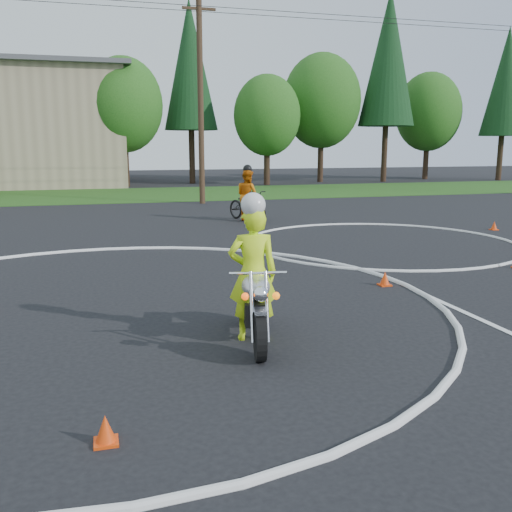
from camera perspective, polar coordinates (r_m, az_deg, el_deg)
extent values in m
plane|color=black|center=(7.82, -13.72, -11.09)|extent=(120.00, 120.00, 0.00)
cube|color=#1E4714|center=(34.38, -15.49, 5.86)|extent=(120.00, 10.00, 0.02)
torus|color=silver|center=(10.66, -14.36, -5.06)|extent=(12.12, 12.12, 0.12)
torus|color=silver|center=(17.54, 12.23, 1.32)|extent=(8.10, 8.10, 0.10)
cylinder|color=black|center=(7.82, 0.39, -8.07)|extent=(0.26, 0.70, 0.69)
cylinder|color=black|center=(9.34, -0.57, -4.86)|extent=(0.26, 0.70, 0.69)
cube|color=black|center=(8.60, -0.17, -5.48)|extent=(0.43, 0.68, 0.34)
ellipsoid|color=silver|center=(8.26, -0.03, -3.04)|extent=(0.54, 0.79, 0.32)
cube|color=black|center=(8.82, -0.37, -2.43)|extent=(0.42, 0.73, 0.11)
cylinder|color=silver|center=(7.77, -0.43, -5.09)|extent=(0.12, 0.41, 0.92)
cylinder|color=silver|center=(7.79, 1.09, -5.05)|extent=(0.12, 0.41, 0.92)
cube|color=silver|center=(7.68, 0.41, -5.55)|extent=(0.20, 0.28, 0.06)
cylinder|color=white|center=(7.86, 0.20, -1.71)|extent=(0.79, 0.19, 0.04)
sphere|color=white|center=(7.53, 0.48, -3.83)|extent=(0.21, 0.21, 0.21)
sphere|color=#FF4E0C|center=(7.54, -1.09, -4.07)|extent=(0.10, 0.10, 0.10)
sphere|color=orange|center=(7.58, 2.02, -4.00)|extent=(0.10, 0.10, 0.10)
cylinder|color=white|center=(9.08, 0.73, -5.32)|extent=(0.26, 0.92, 0.09)
imported|color=#D4FF1A|center=(8.49, -0.32, -1.82)|extent=(0.81, 0.61, 2.02)
sphere|color=silver|center=(8.27, -0.29, 5.13)|extent=(0.36, 0.36, 0.36)
imported|color=black|center=(22.13, -0.85, 5.08)|extent=(1.59, 2.37, 1.18)
imported|color=#D3670B|center=(22.09, -0.85, 6.09)|extent=(1.06, 1.17, 1.96)
sphere|color=black|center=(22.03, -0.86, 8.70)|extent=(0.34, 0.34, 0.34)
cone|color=#EA3F0C|center=(21.38, 22.71, 2.82)|extent=(0.22, 0.22, 0.30)
cube|color=#EA3F0C|center=(21.39, 22.69, 2.46)|extent=(0.24, 0.24, 0.03)
cone|color=#EA3F0C|center=(12.24, 12.76, -2.21)|extent=(0.22, 0.22, 0.30)
cube|color=#EA3F0C|center=(12.27, 12.74, -2.83)|extent=(0.24, 0.24, 0.03)
cone|color=#EA3F0C|center=(6.05, -14.82, -16.42)|extent=(0.22, 0.22, 0.30)
cube|color=#EA3F0C|center=(6.12, -14.76, -17.54)|extent=(0.24, 0.24, 0.03)
cylinder|color=#382619|center=(41.33, -12.89, 9.03)|extent=(0.44, 0.44, 3.24)
ellipsoid|color=#1E5116|center=(41.40, -13.13, 14.52)|extent=(5.40, 5.40, 6.48)
cylinder|color=#382619|center=(43.85, -6.42, 9.81)|extent=(0.44, 0.44, 3.96)
cone|color=black|center=(44.21, -6.62, 18.47)|extent=(3.96, 3.96, 9.35)
cylinder|color=#382619|center=(42.07, 1.10, 9.09)|extent=(0.44, 0.44, 2.88)
ellipsoid|color=#1E5116|center=(42.10, 1.11, 13.89)|extent=(4.80, 4.80, 5.76)
cylinder|color=#382619|center=(45.62, 6.47, 9.63)|extent=(0.44, 0.44, 3.60)
ellipsoid|color=#1E5116|center=(45.72, 6.59, 15.15)|extent=(6.00, 6.00, 7.20)
cylinder|color=#382619|center=(46.83, 12.71, 9.91)|extent=(0.44, 0.44, 4.32)
cone|color=black|center=(47.27, 13.10, 18.74)|extent=(4.32, 4.32, 10.20)
cylinder|color=#382619|center=(51.09, 16.62, 9.20)|extent=(0.44, 0.44, 3.24)
ellipsoid|color=#1E5116|center=(51.14, 16.87, 13.63)|extent=(5.40, 5.40, 6.48)
cylinder|color=#382619|center=(51.53, 23.20, 8.98)|extent=(0.44, 0.44, 3.60)
cone|color=black|center=(51.75, 23.72, 15.67)|extent=(3.60, 3.60, 8.50)
cylinder|color=#382619|center=(42.32, -18.42, 8.55)|extent=(0.44, 0.44, 2.88)
ellipsoid|color=#1E5116|center=(42.34, -18.72, 13.30)|extent=(4.80, 4.80, 5.76)
cylinder|color=#473321|center=(28.80, -5.56, 15.21)|extent=(0.28, 0.28, 10.00)
cube|color=#473321|center=(29.40, -5.73, 23.40)|extent=(1.60, 0.12, 0.12)
cylinder|color=black|center=(32.20, 13.73, 22.07)|extent=(20.00, 0.02, 0.02)
cylinder|color=black|center=(33.15, 12.73, 21.78)|extent=(20.00, 0.02, 0.02)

